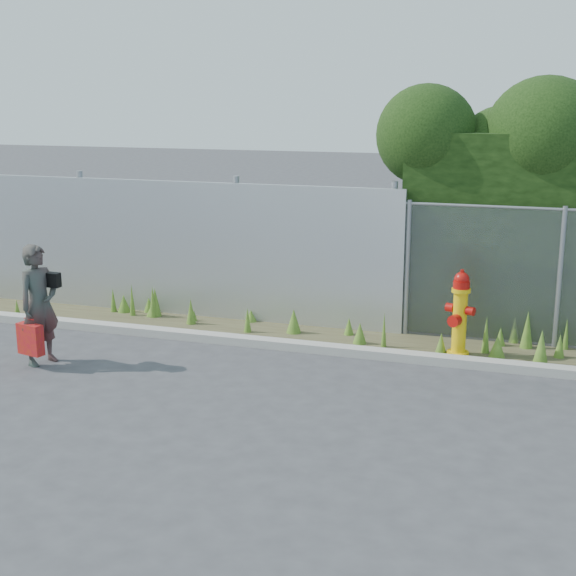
% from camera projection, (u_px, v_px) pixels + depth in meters
% --- Properties ---
extents(ground, '(80.00, 80.00, 0.00)m').
position_uv_depth(ground, '(276.00, 396.00, 9.67)').
color(ground, '#3C3C3E').
rests_on(ground, ground).
extents(curb, '(16.00, 0.22, 0.12)m').
position_uv_depth(curb, '(317.00, 348.00, 11.32)').
color(curb, '#A49F94').
rests_on(curb, ground).
extents(weed_strip, '(16.00, 1.32, 0.55)m').
position_uv_depth(weed_strip, '(389.00, 334.00, 11.71)').
color(weed_strip, '#49432A').
rests_on(weed_strip, ground).
extents(corrugated_fence, '(8.50, 0.21, 2.30)m').
position_uv_depth(corrugated_fence, '(147.00, 247.00, 13.15)').
color(corrugated_fence, silver).
rests_on(corrugated_fence, ground).
extents(fire_hydrant, '(0.41, 0.37, 1.23)m').
position_uv_depth(fire_hydrant, '(460.00, 315.00, 11.01)').
color(fire_hydrant, yellow).
rests_on(fire_hydrant, ground).
extents(woman, '(0.56, 0.69, 1.63)m').
position_uv_depth(woman, '(39.00, 305.00, 10.68)').
color(woman, '#0E594B').
rests_on(woman, ground).
extents(red_tote_bag, '(0.38, 0.14, 0.49)m').
position_uv_depth(red_tote_bag, '(30.00, 339.00, 10.59)').
color(red_tote_bag, '#B00A26').
extents(black_shoulder_bag, '(0.26, 0.11, 0.20)m').
position_uv_depth(black_shoulder_bag, '(51.00, 280.00, 10.68)').
color(black_shoulder_bag, black).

